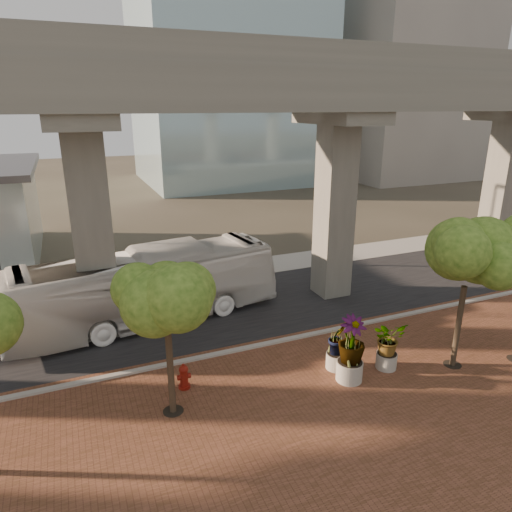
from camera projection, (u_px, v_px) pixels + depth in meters
name	position (u px, v px, depth m)	size (l,w,h in m)	color
ground	(242.00, 328.00, 21.30)	(160.00, 160.00, 0.00)	#363227
brick_plaza	(332.00, 436.00, 14.28)	(70.00, 13.00, 0.06)	brown
asphalt_road	(227.00, 310.00, 23.04)	(90.00, 8.00, 0.04)	black
curb_strip	(258.00, 346.00, 19.52)	(70.00, 0.25, 0.16)	#A29E97
far_sidewalk	(198.00, 275.00, 27.86)	(90.00, 3.00, 0.06)	#A29E97
transit_viaduct	(224.00, 165.00, 20.75)	(72.00, 5.60, 12.40)	gray
midrise_block	(405.00, 89.00, 62.90)	(18.00, 16.00, 24.00)	gray
transit_bus	(147.00, 288.00, 21.36)	(2.96, 12.61, 3.51)	silver
parked_car	(480.00, 237.00, 33.33)	(1.51, 4.35, 1.43)	black
fire_hydrant	(184.00, 376.00, 16.54)	(0.49, 0.44, 0.98)	maroon
planter_front	(388.00, 340.00, 17.58)	(1.80, 1.80, 1.98)	gray
planter_right	(351.00, 343.00, 16.68)	(2.41, 2.41, 2.57)	#ADA99D
planter_left	(338.00, 340.00, 17.55)	(1.84, 1.84, 2.03)	gray
street_tree_near_west	(165.00, 284.00, 13.95)	(3.39, 3.39, 6.19)	#473729
street_tree_near_east	(469.00, 258.00, 16.74)	(3.88, 3.88, 6.28)	#473729
streetlamp_east	(324.00, 191.00, 27.91)	(0.42, 1.22, 8.40)	#2D2C31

